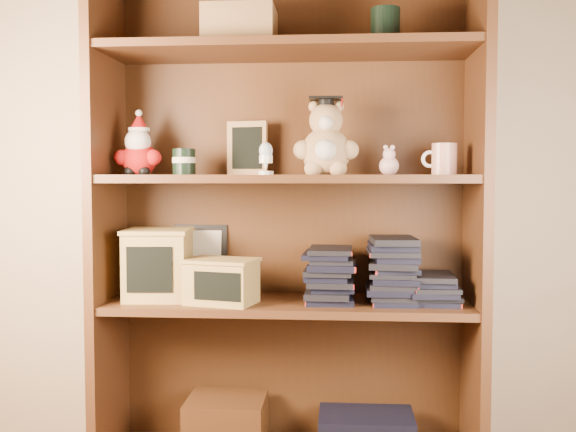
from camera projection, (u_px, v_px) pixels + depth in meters
The scene contains 16 objects.
bookcase at pixel (288, 228), 2.18m from camera, with size 1.20×0.35×1.60m.
shelf_lower at pixel (288, 305), 2.14m from camera, with size 1.14×0.33×0.02m.
shelf_upper at pixel (288, 179), 2.12m from camera, with size 1.14×0.33×0.02m.
santa_plush at pixel (139, 150), 2.14m from camera, with size 0.15×0.11×0.21m.
teachers_tin at pixel (184, 162), 2.14m from camera, with size 0.07×0.07×0.08m.
chalkboard_plaque at pixel (247, 149), 2.24m from camera, with size 0.14×0.09×0.18m.
egg_cup at pixel (266, 157), 2.04m from camera, with size 0.05×0.05×0.10m.
grad_teddy_bear at pixel (326, 145), 2.09m from camera, with size 0.20×0.17×0.25m.
pink_figurine at pixel (389, 163), 2.09m from camera, with size 0.06×0.06×0.10m.
teacher_mug at pixel (444, 159), 2.08m from camera, with size 0.11×0.08×0.10m.
certificate_frame at pixel (200, 258), 2.29m from camera, with size 0.18×0.05×0.23m.
treats_box at pixel (158, 264), 2.16m from camera, with size 0.22×0.22×0.23m.
pencils_box at pixel (221, 281), 2.08m from camera, with size 0.24×0.20×0.14m.
book_stack_left at pixel (329, 276), 2.12m from camera, with size 0.14×0.20×0.16m.
book_stack_mid at pixel (393, 272), 2.11m from camera, with size 0.14×0.20×0.19m.
book_stack_right at pixel (432, 288), 2.10m from camera, with size 0.14×0.20×0.10m.
Camera 1 is at (0.04, -0.81, 0.94)m, focal length 42.00 mm.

